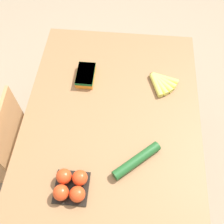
{
  "coord_description": "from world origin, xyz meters",
  "views": [
    {
      "loc": [
        -0.75,
        -0.07,
        2.03
      ],
      "look_at": [
        0.0,
        0.0,
        0.8
      ],
      "focal_mm": 42.0,
      "sensor_mm": 36.0,
      "label": 1
    }
  ],
  "objects": [
    {
      "name": "carrot_bag",
      "position": [
        0.25,
        0.18,
        0.8
      ],
      "size": [
        0.17,
        0.1,
        0.05
      ],
      "color": "orange",
      "rests_on": "dining_table"
    },
    {
      "name": "tomato_pack",
      "position": [
        -0.42,
        0.16,
        0.81
      ],
      "size": [
        0.16,
        0.16,
        0.08
      ],
      "color": "black",
      "rests_on": "dining_table"
    },
    {
      "name": "dining_table",
      "position": [
        0.0,
        0.0,
        0.67
      ],
      "size": [
        1.33,
        0.98,
        0.77
      ],
      "color": "olive",
      "rests_on": "ground_plane"
    },
    {
      "name": "cucumber_near",
      "position": [
        -0.27,
        -0.15,
        0.79
      ],
      "size": [
        0.22,
        0.24,
        0.05
      ],
      "color": "#1E5123",
      "rests_on": "dining_table"
    },
    {
      "name": "ground_plane",
      "position": [
        0.0,
        0.0,
        0.0
      ],
      "size": [
        12.0,
        12.0,
        0.0
      ],
      "primitive_type": "plane",
      "color": "gray"
    },
    {
      "name": "banana_bunch",
      "position": [
        0.24,
        -0.27,
        0.79
      ],
      "size": [
        0.17,
        0.18,
        0.03
      ],
      "color": "brown",
      "rests_on": "dining_table"
    },
    {
      "name": "chair",
      "position": [
        -0.14,
        0.7,
        0.47
      ],
      "size": [
        0.44,
        0.42,
        0.89
      ],
      "rotation": [
        0.0,
        0.0,
        3.19
      ],
      "color": "#A87547",
      "rests_on": "ground_plane"
    }
  ]
}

